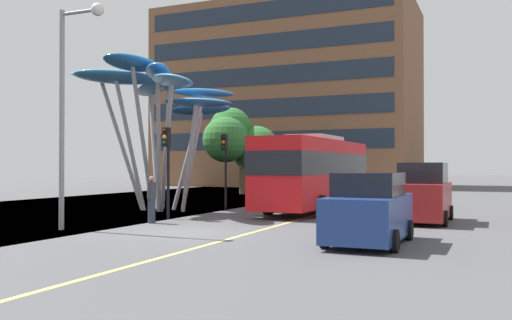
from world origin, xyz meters
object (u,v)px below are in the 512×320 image
at_px(traffic_light_kerb_far, 225,155).
at_px(car_parked_mid, 423,194).
at_px(leaf_sculpture, 158,92).
at_px(traffic_light_island_mid, 273,158).
at_px(red_bus, 315,170).
at_px(pedestrian, 152,199).
at_px(traffic_light_kerb_near, 167,153).
at_px(car_parked_near, 369,210).
at_px(street_lamp, 71,87).

height_order(traffic_light_kerb_far, car_parked_mid, traffic_light_kerb_far).
xyz_separation_m(leaf_sculpture, traffic_light_island_mid, (3.31, 7.24, -3.24)).
bearing_deg(red_bus, traffic_light_kerb_far, -169.64).
xyz_separation_m(traffic_light_kerb_far, pedestrian, (0.41, -7.13, -1.84)).
distance_m(leaf_sculpture, car_parked_mid, 13.79).
xyz_separation_m(traffic_light_kerb_near, traffic_light_kerb_far, (-0.06, 5.49, -0.00)).
distance_m(traffic_light_island_mid, car_parked_mid, 12.58).
bearing_deg(car_parked_mid, car_parked_near, -95.67).
bearing_deg(pedestrian, car_parked_mid, 25.46).
bearing_deg(traffic_light_kerb_near, leaf_sculpture, 128.10).
bearing_deg(street_lamp, car_parked_mid, 35.41).
bearing_deg(pedestrian, red_bus, 62.57).
bearing_deg(pedestrian, traffic_light_kerb_far, 93.32).
distance_m(leaf_sculpture, street_lamp, 8.76).
xyz_separation_m(leaf_sculpture, traffic_light_kerb_far, (2.84, 1.79, -3.17)).
height_order(traffic_light_kerb_near, pedestrian, traffic_light_kerb_near).
xyz_separation_m(leaf_sculpture, car_parked_near, (12.21, -7.67, -4.97)).
height_order(leaf_sculpture, traffic_light_kerb_near, leaf_sculpture).
xyz_separation_m(traffic_light_island_mid, car_parked_near, (8.89, -14.90, -1.73)).
distance_m(traffic_light_kerb_far, car_parked_near, 13.43).
xyz_separation_m(red_bus, traffic_light_island_mid, (-4.08, 4.61, 0.67)).
bearing_deg(pedestrian, leaf_sculpture, 121.36).
bearing_deg(traffic_light_kerb_far, red_bus, 10.36).
bearing_deg(leaf_sculpture, traffic_light_kerb_far, 32.24).
bearing_deg(car_parked_mid, pedestrian, -154.54).
bearing_deg(traffic_light_island_mid, traffic_light_kerb_far, -94.95).
relative_size(red_bus, traffic_light_kerb_far, 2.85).
distance_m(car_parked_near, car_parked_mid, 6.95).
height_order(car_parked_near, pedestrian, car_parked_near).
height_order(traffic_light_kerb_near, car_parked_near, traffic_light_kerb_near).
height_order(red_bus, traffic_light_kerb_near, traffic_light_kerb_near).
bearing_deg(traffic_light_kerb_far, car_parked_near, -45.28).
bearing_deg(car_parked_mid, traffic_light_island_mid, 140.17).
relative_size(traffic_light_kerb_far, car_parked_near, 0.91).
bearing_deg(red_bus, leaf_sculpture, -160.45).
bearing_deg(red_bus, traffic_light_island_mid, 131.45).
height_order(leaf_sculpture, traffic_light_kerb_far, leaf_sculpture).
relative_size(traffic_light_kerb_far, traffic_light_island_mid, 1.03).
xyz_separation_m(red_bus, car_parked_near, (4.82, -10.29, -1.06)).
xyz_separation_m(red_bus, car_parked_mid, (5.51, -3.38, -0.92)).
bearing_deg(car_parked_mid, street_lamp, -144.59).
height_order(red_bus, car_parked_near, red_bus).
bearing_deg(red_bus, pedestrian, -117.43).
bearing_deg(red_bus, car_parked_near, -64.90).
relative_size(red_bus, traffic_light_island_mid, 2.93).
relative_size(traffic_light_island_mid, car_parked_near, 0.88).
xyz_separation_m(red_bus, leaf_sculpture, (-7.39, -2.62, 3.91)).
height_order(traffic_light_kerb_near, car_parked_mid, traffic_light_kerb_near).
relative_size(traffic_light_kerb_near, street_lamp, 0.49).
bearing_deg(traffic_light_kerb_far, pedestrian, -86.68).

